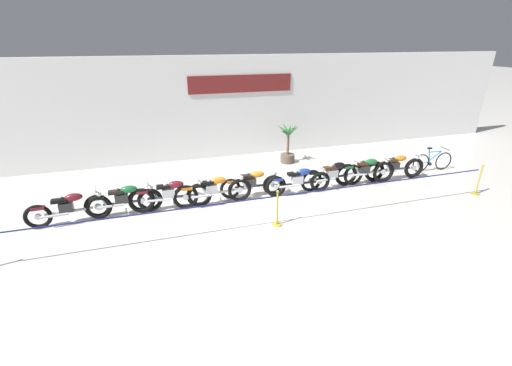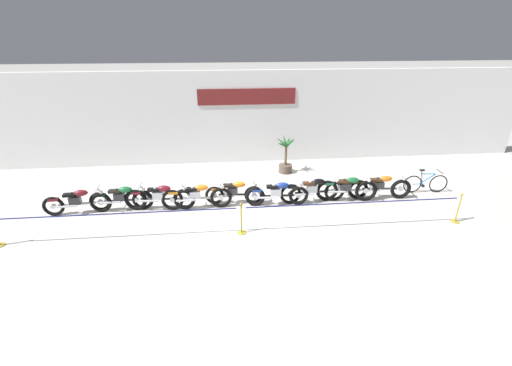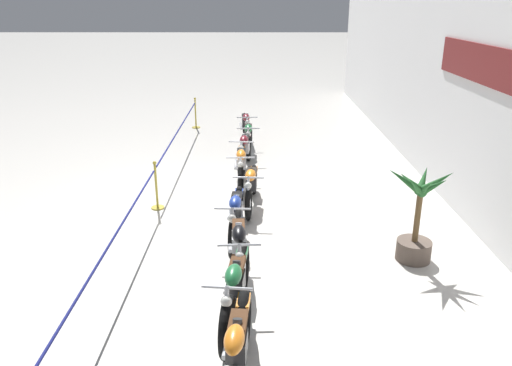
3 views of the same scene
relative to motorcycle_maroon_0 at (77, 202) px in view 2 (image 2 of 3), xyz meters
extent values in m
plane|color=silver|center=(5.42, -0.48, -0.46)|extent=(120.00, 120.00, 0.00)
cube|color=white|center=(5.42, 4.65, 1.64)|extent=(28.00, 0.25, 4.20)
cube|color=maroon|center=(6.13, 4.50, 2.62)|extent=(4.36, 0.04, 0.70)
torus|color=black|center=(0.75, 0.06, -0.11)|extent=(0.71, 0.17, 0.70)
torus|color=black|center=(-0.77, -0.06, -0.11)|extent=(0.71, 0.17, 0.70)
cylinder|color=silver|center=(0.75, 0.06, -0.11)|extent=(0.17, 0.09, 0.17)
cylinder|color=silver|center=(-0.77, -0.06, -0.11)|extent=(0.17, 0.09, 0.17)
cylinder|color=silver|center=(0.84, 0.07, 0.17)|extent=(0.31, 0.08, 0.59)
cube|color=#2D2D30|center=(-0.06, 0.00, 0.05)|extent=(0.38, 0.25, 0.26)
cylinder|color=#2D2D30|center=(-0.02, 0.00, 0.25)|extent=(0.19, 0.12, 0.24)
cylinder|color=#2D2D30|center=(-0.10, -0.01, 0.25)|extent=(0.19, 0.12, 0.24)
cylinder|color=silver|center=(-0.35, -0.17, -0.09)|extent=(0.70, 0.13, 0.07)
cube|color=#ADAFB5|center=(-0.01, 0.00, -0.09)|extent=(1.22, 0.16, 0.06)
ellipsoid|color=maroon|center=(0.17, 0.02, 0.31)|extent=(0.48, 0.26, 0.22)
cube|color=black|center=(-0.19, -0.01, 0.27)|extent=(0.41, 0.23, 0.09)
cube|color=maroon|center=(-0.72, -0.05, 0.14)|extent=(0.33, 0.18, 0.08)
cylinder|color=silver|center=(0.73, 0.06, 0.44)|extent=(0.09, 0.62, 0.04)
sphere|color=silver|center=(0.81, 0.07, 0.30)|extent=(0.14, 0.14, 0.14)
torus|color=black|center=(2.15, 0.12, -0.10)|extent=(0.73, 0.14, 0.73)
torus|color=black|center=(0.71, 0.10, -0.10)|extent=(0.73, 0.14, 0.73)
cylinder|color=silver|center=(2.15, 0.12, -0.10)|extent=(0.17, 0.08, 0.17)
cylinder|color=silver|center=(0.71, 0.10, -0.10)|extent=(0.17, 0.08, 0.17)
cylinder|color=silver|center=(2.24, 0.12, 0.19)|extent=(0.30, 0.06, 0.59)
cube|color=#2D2D30|center=(1.38, 0.11, 0.06)|extent=(0.36, 0.22, 0.26)
cylinder|color=#2D2D30|center=(1.42, 0.11, 0.26)|extent=(0.18, 0.11, 0.24)
cylinder|color=#2D2D30|center=(1.34, 0.11, 0.26)|extent=(0.18, 0.11, 0.24)
cylinder|color=silver|center=(1.08, -0.03, -0.08)|extent=(0.70, 0.08, 0.07)
cube|color=#47474C|center=(1.43, 0.11, -0.08)|extent=(1.15, 0.07, 0.06)
ellipsoid|color=#1E6B38|center=(1.61, 0.11, 0.32)|extent=(0.46, 0.22, 0.22)
cube|color=black|center=(1.25, 0.11, 0.28)|extent=(0.40, 0.20, 0.09)
cube|color=#1E6B38|center=(0.76, 0.11, 0.16)|extent=(0.32, 0.16, 0.08)
cylinder|color=silver|center=(2.13, 0.12, 0.45)|extent=(0.04, 0.62, 0.04)
sphere|color=silver|center=(2.21, 0.12, 0.31)|extent=(0.14, 0.14, 0.14)
torus|color=black|center=(3.59, -0.02, -0.07)|extent=(0.79, 0.19, 0.78)
torus|color=black|center=(1.91, 0.10, -0.07)|extent=(0.79, 0.19, 0.78)
cylinder|color=silver|center=(3.59, -0.02, -0.07)|extent=(0.18, 0.09, 0.18)
cylinder|color=silver|center=(1.91, 0.10, -0.07)|extent=(0.18, 0.09, 0.18)
cylinder|color=silver|center=(3.68, -0.03, 0.21)|extent=(0.31, 0.08, 0.59)
cube|color=silver|center=(2.70, 0.04, 0.09)|extent=(0.37, 0.24, 0.26)
cylinder|color=silver|center=(2.74, 0.04, 0.29)|extent=(0.19, 0.12, 0.24)
cylinder|color=silver|center=(2.66, 0.04, 0.29)|extent=(0.19, 0.12, 0.24)
cylinder|color=silver|center=(2.39, -0.08, -0.05)|extent=(0.70, 0.12, 0.07)
cube|color=#47474C|center=(2.75, 0.04, -0.05)|extent=(1.35, 0.16, 0.06)
ellipsoid|color=maroon|center=(2.93, 0.02, 0.35)|extent=(0.47, 0.25, 0.22)
cube|color=black|center=(2.57, 0.05, 0.31)|extent=(0.41, 0.23, 0.09)
cube|color=maroon|center=(1.96, 0.09, 0.20)|extent=(0.33, 0.18, 0.08)
cylinder|color=silver|center=(3.57, -0.02, 0.48)|extent=(0.08, 0.62, 0.04)
sphere|color=silver|center=(3.65, -0.03, 0.34)|extent=(0.14, 0.14, 0.14)
torus|color=black|center=(4.87, 0.00, -0.08)|extent=(0.77, 0.13, 0.77)
torus|color=black|center=(3.18, -0.03, -0.08)|extent=(0.77, 0.13, 0.77)
cylinder|color=silver|center=(4.87, 0.00, -0.08)|extent=(0.18, 0.08, 0.18)
cylinder|color=silver|center=(3.18, -0.03, -0.08)|extent=(0.18, 0.08, 0.18)
cylinder|color=silver|center=(4.96, 0.00, 0.21)|extent=(0.30, 0.06, 0.59)
cube|color=silver|center=(3.97, -0.02, 0.08)|extent=(0.36, 0.23, 0.26)
cylinder|color=silver|center=(4.02, -0.02, 0.28)|extent=(0.18, 0.11, 0.24)
cylinder|color=silver|center=(3.93, -0.02, 0.28)|extent=(0.18, 0.11, 0.24)
cylinder|color=silver|center=(3.68, -0.16, -0.06)|extent=(0.70, 0.08, 0.07)
cube|color=#ADAFB5|center=(4.02, -0.02, -0.06)|extent=(1.35, 0.08, 0.06)
ellipsoid|color=orange|center=(4.20, -0.01, 0.34)|extent=(0.46, 0.23, 0.22)
cube|color=black|center=(3.84, -0.02, 0.30)|extent=(0.40, 0.21, 0.09)
cube|color=orange|center=(3.23, -0.03, 0.20)|extent=(0.32, 0.16, 0.08)
cylinder|color=silver|center=(4.85, 0.00, 0.47)|extent=(0.05, 0.62, 0.04)
sphere|color=silver|center=(4.93, 0.00, 0.33)|extent=(0.14, 0.14, 0.14)
torus|color=black|center=(6.04, 0.19, -0.12)|extent=(0.69, 0.15, 0.68)
torus|color=black|center=(4.63, 0.29, -0.12)|extent=(0.69, 0.15, 0.68)
cylinder|color=silver|center=(6.04, 0.19, -0.12)|extent=(0.17, 0.09, 0.16)
cylinder|color=silver|center=(4.63, 0.29, -0.12)|extent=(0.17, 0.09, 0.16)
cylinder|color=silver|center=(6.13, 0.18, 0.16)|extent=(0.31, 0.08, 0.59)
cube|color=#2D2D30|center=(5.29, 0.24, 0.04)|extent=(0.37, 0.24, 0.26)
cylinder|color=#2D2D30|center=(5.33, 0.24, 0.24)|extent=(0.19, 0.12, 0.24)
cylinder|color=#2D2D30|center=(5.25, 0.24, 0.24)|extent=(0.19, 0.12, 0.24)
cylinder|color=silver|center=(4.98, 0.12, -0.10)|extent=(0.70, 0.12, 0.07)
cube|color=black|center=(5.34, 0.24, -0.10)|extent=(1.13, 0.14, 0.06)
ellipsoid|color=orange|center=(5.52, 0.23, 0.30)|extent=(0.47, 0.25, 0.22)
cube|color=black|center=(5.16, 0.25, 0.26)|extent=(0.41, 0.23, 0.09)
cube|color=orange|center=(4.68, 0.28, 0.13)|extent=(0.33, 0.18, 0.08)
cylinder|color=silver|center=(6.02, 0.19, 0.43)|extent=(0.08, 0.62, 0.04)
sphere|color=silver|center=(6.10, 0.18, 0.29)|extent=(0.14, 0.14, 0.14)
torus|color=black|center=(7.64, -0.05, -0.11)|extent=(0.71, 0.15, 0.71)
torus|color=black|center=(6.08, 0.00, -0.11)|extent=(0.71, 0.15, 0.71)
cylinder|color=silver|center=(7.64, -0.05, -0.11)|extent=(0.17, 0.09, 0.16)
cylinder|color=silver|center=(6.08, 0.00, -0.11)|extent=(0.17, 0.09, 0.16)
cylinder|color=silver|center=(7.73, -0.06, 0.18)|extent=(0.31, 0.07, 0.59)
cube|color=silver|center=(6.81, -0.02, 0.05)|extent=(0.37, 0.23, 0.26)
cylinder|color=silver|center=(6.85, -0.03, 0.25)|extent=(0.18, 0.12, 0.24)
cylinder|color=silver|center=(6.77, -0.02, 0.25)|extent=(0.18, 0.12, 0.24)
cylinder|color=silver|center=(6.51, -0.15, -0.09)|extent=(0.70, 0.10, 0.07)
cube|color=black|center=(6.86, -0.03, -0.09)|extent=(1.25, 0.11, 0.06)
ellipsoid|color=navy|center=(7.04, -0.03, 0.31)|extent=(0.47, 0.24, 0.22)
cube|color=black|center=(6.68, -0.02, 0.27)|extent=(0.41, 0.21, 0.09)
cube|color=navy|center=(6.13, 0.00, 0.14)|extent=(0.33, 0.17, 0.08)
cylinder|color=silver|center=(7.62, -0.05, 0.44)|extent=(0.06, 0.62, 0.04)
sphere|color=silver|center=(7.70, -0.06, 0.30)|extent=(0.14, 0.14, 0.14)
torus|color=black|center=(9.02, 0.11, -0.07)|extent=(0.78, 0.14, 0.78)
torus|color=black|center=(7.36, 0.03, -0.07)|extent=(0.78, 0.14, 0.78)
cylinder|color=silver|center=(9.02, 0.11, -0.07)|extent=(0.19, 0.09, 0.19)
cylinder|color=silver|center=(7.36, 0.03, -0.07)|extent=(0.19, 0.09, 0.19)
cylinder|color=silver|center=(9.11, 0.12, 0.21)|extent=(0.31, 0.07, 0.59)
cube|color=silver|center=(8.14, 0.07, 0.09)|extent=(0.37, 0.24, 0.26)
cylinder|color=silver|center=(8.18, 0.07, 0.29)|extent=(0.18, 0.12, 0.24)
cylinder|color=silver|center=(8.10, 0.07, 0.29)|extent=(0.18, 0.12, 0.24)
cylinder|color=silver|center=(7.85, -0.08, -0.05)|extent=(0.70, 0.10, 0.07)
cube|color=black|center=(8.19, 0.07, -0.05)|extent=(1.33, 0.12, 0.06)
ellipsoid|color=black|center=(8.37, 0.08, 0.35)|extent=(0.47, 0.24, 0.22)
cube|color=#4C2D19|center=(8.01, 0.06, 0.31)|extent=(0.41, 0.22, 0.09)
cube|color=black|center=(7.41, 0.04, 0.21)|extent=(0.33, 0.17, 0.08)
cylinder|color=silver|center=(9.00, 0.11, 0.48)|extent=(0.06, 0.62, 0.04)
sphere|color=silver|center=(9.08, 0.11, 0.34)|extent=(0.14, 0.14, 0.14)
torus|color=black|center=(10.16, 0.00, -0.06)|extent=(0.82, 0.21, 0.81)
torus|color=black|center=(8.74, 0.14, -0.06)|extent=(0.82, 0.21, 0.81)
cylinder|color=silver|center=(10.16, 0.00, -0.06)|extent=(0.20, 0.10, 0.19)
cylinder|color=silver|center=(8.74, 0.14, -0.06)|extent=(0.20, 0.10, 0.19)
cylinder|color=silver|center=(10.25, -0.01, 0.23)|extent=(0.31, 0.09, 0.59)
cube|color=#2D2D30|center=(9.40, 0.08, 0.10)|extent=(0.38, 0.25, 0.26)
cylinder|color=#2D2D30|center=(9.44, 0.07, 0.30)|extent=(0.19, 0.13, 0.24)
cylinder|color=#2D2D30|center=(9.36, 0.08, 0.30)|extent=(0.19, 0.13, 0.24)
cylinder|color=silver|center=(9.08, -0.03, -0.04)|extent=(0.70, 0.14, 0.07)
cube|color=#ADAFB5|center=(9.45, 0.07, -0.04)|extent=(1.14, 0.17, 0.06)
ellipsoid|color=#1E6B38|center=(9.63, 0.05, 0.36)|extent=(0.48, 0.26, 0.22)
cube|color=#4C2D19|center=(9.27, 0.09, 0.32)|extent=(0.42, 0.24, 0.09)
cube|color=#1E6B38|center=(8.79, 0.14, 0.23)|extent=(0.33, 0.19, 0.08)
cylinder|color=silver|center=(10.14, 0.00, 0.49)|extent=(0.10, 0.62, 0.04)
sphere|color=silver|center=(10.22, -0.01, 0.35)|extent=(0.14, 0.14, 0.14)
torus|color=black|center=(11.53, 0.07, -0.08)|extent=(0.77, 0.19, 0.76)
torus|color=black|center=(9.93, 0.20, -0.08)|extent=(0.77, 0.19, 0.76)
cylinder|color=silver|center=(11.53, 0.07, -0.08)|extent=(0.18, 0.09, 0.18)
cylinder|color=silver|center=(9.93, 0.20, -0.08)|extent=(0.18, 0.09, 0.18)
cylinder|color=silver|center=(11.62, 0.07, 0.20)|extent=(0.31, 0.08, 0.59)
cube|color=#2D2D30|center=(10.68, 0.14, 0.08)|extent=(0.38, 0.25, 0.26)
cylinder|color=#2D2D30|center=(10.72, 0.14, 0.28)|extent=(0.19, 0.12, 0.24)
cylinder|color=#2D2D30|center=(10.64, 0.14, 0.28)|extent=(0.19, 0.12, 0.24)
cylinder|color=silver|center=(10.37, 0.02, -0.06)|extent=(0.70, 0.12, 0.07)
cube|color=#47474C|center=(10.73, 0.13, -0.06)|extent=(1.28, 0.16, 0.06)
ellipsoid|color=orange|center=(10.91, 0.12, 0.34)|extent=(0.48, 0.25, 0.22)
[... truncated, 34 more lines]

